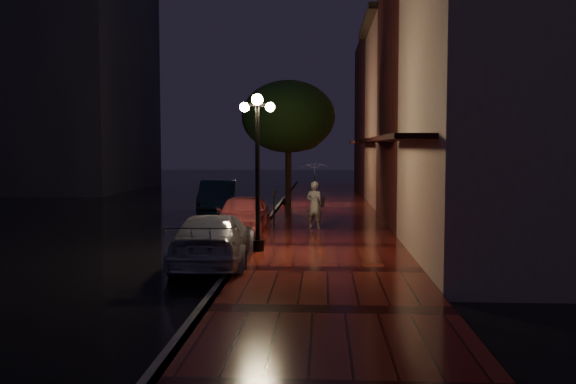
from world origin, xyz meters
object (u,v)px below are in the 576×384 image
at_px(silver_car, 214,240).
at_px(woman_with_umbrella, 315,185).
at_px(street_tree, 288,119).
at_px(streetlamp_near, 257,162).
at_px(navy_car, 218,197).
at_px(parking_meter, 274,204).
at_px(pink_car, 243,215).
at_px(streetlamp_far, 286,155).

relative_size(silver_car, woman_with_umbrella, 1.98).
distance_m(street_tree, woman_with_umbrella, 6.78).
relative_size(streetlamp_near, woman_with_umbrella, 1.85).
distance_m(navy_car, parking_meter, 6.55).
xyz_separation_m(streetlamp_near, parking_meter, (0.06, 5.14, -1.63)).
height_order(navy_car, parking_meter, parking_meter).
height_order(pink_car, silver_car, pink_car).
bearing_deg(woman_with_umbrella, silver_car, 88.32).
bearing_deg(street_tree, parking_meter, -91.94).
bearing_deg(streetlamp_far, streetlamp_near, -90.00).
height_order(street_tree, silver_car, street_tree).
relative_size(streetlamp_far, silver_car, 0.93).
bearing_deg(silver_car, streetlamp_near, -122.90).
bearing_deg(navy_car, streetlamp_near, -81.35).
bearing_deg(pink_car, woman_with_umbrella, 13.96).
xyz_separation_m(streetlamp_near, pink_car, (-0.95, 4.30, -1.91)).
xyz_separation_m(streetlamp_near, woman_with_umbrella, (1.51, 4.83, -0.91)).
bearing_deg(woman_with_umbrella, navy_car, -34.99).
bearing_deg(woman_with_umbrella, pink_car, 31.56).
xyz_separation_m(street_tree, pink_car, (-1.21, -6.69, -3.55)).
xyz_separation_m(pink_car, navy_car, (-1.96, 6.67, 0.06)).
height_order(street_tree, parking_meter, street_tree).
bearing_deg(silver_car, parking_meter, -100.56).
xyz_separation_m(navy_car, parking_meter, (2.97, -5.84, 0.22)).
bearing_deg(pink_car, streetlamp_far, 86.08).
height_order(pink_car, parking_meter, parking_meter).
distance_m(streetlamp_near, streetlamp_far, 14.00).
distance_m(streetlamp_near, woman_with_umbrella, 5.15).
xyz_separation_m(street_tree, navy_car, (-3.16, -0.02, -3.50)).
distance_m(navy_car, silver_car, 12.71).
distance_m(streetlamp_near, navy_car, 11.50).
height_order(navy_car, woman_with_umbrella, woman_with_umbrella).
relative_size(pink_car, parking_meter, 2.99).
bearing_deg(parking_meter, streetlamp_far, 92.80).
height_order(streetlamp_near, navy_car, streetlamp_near).
bearing_deg(street_tree, navy_car, -179.67).
bearing_deg(streetlamp_near, pink_car, 102.46).
distance_m(silver_car, woman_with_umbrella, 6.95).
bearing_deg(streetlamp_far, silver_car, -93.49).
bearing_deg(street_tree, streetlamp_near, -91.35).
xyz_separation_m(streetlamp_near, navy_car, (-2.91, 10.97, -1.85)).
relative_size(streetlamp_near, street_tree, 0.74).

